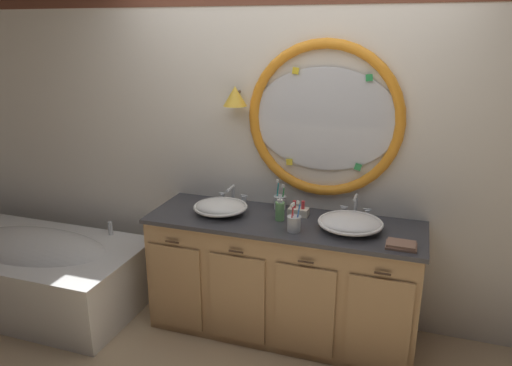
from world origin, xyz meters
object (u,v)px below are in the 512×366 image
sink_basin_left (220,207)px  toiletry_basket (298,211)px  toothbrush_holder_left (280,202)px  bathtub (35,268)px  folded_hand_towel (401,245)px  sink_basin_right (350,223)px  toothbrush_holder_right (294,223)px  soap_dispenser (280,211)px

sink_basin_left → toiletry_basket: bearing=15.8°
toothbrush_holder_left → toiletry_basket: toothbrush_holder_left is taller
toothbrush_holder_left → toiletry_basket: (0.16, -0.08, -0.02)m
bathtub → toothbrush_holder_left: toothbrush_holder_left is taller
sink_basin_left → folded_hand_towel: (1.25, -0.16, -0.04)m
toiletry_basket → folded_hand_towel: bearing=-23.7°
bathtub → sink_basin_right: size_ratio=4.02×
toothbrush_holder_left → toiletry_basket: bearing=-27.0°
toothbrush_holder_left → toothbrush_holder_right: (0.20, -0.36, 0.00)m
bathtub → toothbrush_holder_right: (2.07, 0.13, 0.61)m
sink_basin_left → toiletry_basket: size_ratio=2.74×
folded_hand_towel → bathtub: bearing=-178.0°
soap_dispenser → toothbrush_holder_left: bearing=106.0°
sink_basin_left → toothbrush_holder_left: bearing=32.0°
toothbrush_holder_left → toiletry_basket: 0.18m
bathtub → folded_hand_towel: 2.81m
folded_hand_towel → toiletry_basket: toiletry_basket is taller
sink_basin_left → toiletry_basket: (0.53, 0.15, -0.02)m
bathtub → sink_basin_right: bearing=6.1°
sink_basin_right → toothbrush_holder_left: bearing=156.9°
toothbrush_holder_left → soap_dispenser: toothbrush_holder_left is taller
toothbrush_holder_left → soap_dispenser: 0.22m
sink_basin_right → folded_hand_towel: bearing=-26.3°
sink_basin_left → toothbrush_holder_left: (0.37, 0.23, 0.00)m
soap_dispenser → toiletry_basket: size_ratio=1.13×
bathtub → toothbrush_holder_right: toothbrush_holder_right is taller
bathtub → soap_dispenser: soap_dispenser is taller
sink_basin_left → toiletry_basket: toiletry_basket is taller
sink_basin_left → sink_basin_right: size_ratio=0.91×
toothbrush_holder_right → sink_basin_left: bearing=167.0°
soap_dispenser → sink_basin_left: bearing=-176.8°
soap_dispenser → toiletry_basket: soap_dispenser is taller
toothbrush_holder_right → soap_dispenser: (-0.14, 0.16, 0.01)m
folded_hand_towel → toiletry_basket: bearing=156.3°
bathtub → folded_hand_towel: (2.75, 0.10, 0.57)m
toothbrush_holder_left → soap_dispenser: bearing=-74.0°
folded_hand_towel → toothbrush_holder_left: bearing=155.7°
folded_hand_towel → toiletry_basket: 0.78m
sink_basin_left → folded_hand_towel: sink_basin_left is taller
sink_basin_right → soap_dispenser: (-0.48, 0.02, 0.02)m
sink_basin_right → toiletry_basket: 0.41m
bathtub → toiletry_basket: (2.03, 0.41, 0.58)m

